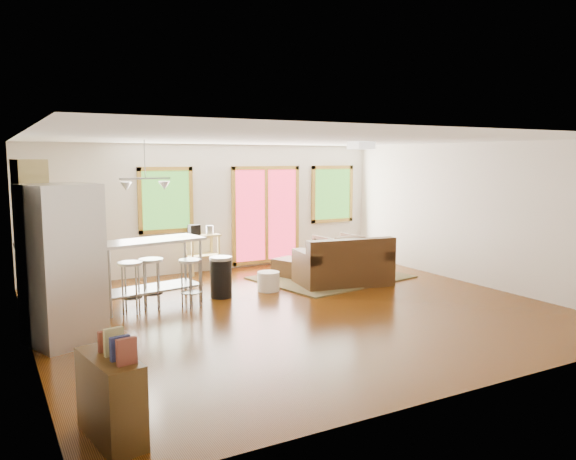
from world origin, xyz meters
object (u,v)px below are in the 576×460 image
armchair (338,250)px  ottoman (290,268)px  coffee_table (338,256)px  rug (331,277)px  loveseat (344,266)px  kitchen_cart (201,240)px  refrigerator (63,264)px  island (150,261)px

armchair → ottoman: bearing=2.5°
coffee_table → rug: bearing=-144.6°
rug → loveseat: size_ratio=1.50×
rug → kitchen_cart: 2.70m
loveseat → kitchen_cart: bearing=141.1°
refrigerator → rug: bearing=-2.7°
ottoman → armchair: bearing=6.0°
rug → loveseat: loveseat is taller
refrigerator → kitchen_cart: size_ratio=1.99×
rug → armchair: armchair is taller
coffee_table → armchair: 0.53m
armchair → refrigerator: bearing=18.2°
coffee_table → refrigerator: refrigerator is taller
ottoman → refrigerator: bearing=-154.4°
island → loveseat: bearing=-3.6°
armchair → kitchen_cart: 2.84m
rug → coffee_table: size_ratio=2.13×
island → kitchen_cart: (1.56, 1.97, -0.04)m
coffee_table → kitchen_cart: bearing=149.4°
island → armchair: bearing=13.5°
coffee_table → kitchen_cart: kitchen_cart is taller
ottoman → refrigerator: refrigerator is taller
rug → kitchen_cart: (-2.07, 1.59, 0.68)m
armchair → kitchen_cart: size_ratio=0.81×
loveseat → kitchen_cart: size_ratio=1.79×
coffee_table → refrigerator: bearing=-161.3°
coffee_table → refrigerator: size_ratio=0.63×
armchair → island: 4.35m
loveseat → armchair: (0.70, 1.23, 0.06)m
ottoman → island: bearing=-163.5°
loveseat → refrigerator: 5.08m
loveseat → armchair: size_ratio=2.20×
island → refrigerator: bearing=-139.0°
refrigerator → kitchen_cart: 4.38m
refrigerator → ottoman: bearing=5.3°
armchair → ottoman: armchair is taller
rug → armchair: bearing=47.5°
rug → armchair: size_ratio=3.30×
ottoman → island: (-3.00, -0.88, 0.55)m
loveseat → refrigerator: size_ratio=0.90×
loveseat → coffee_table: loveseat is taller
ottoman → refrigerator: size_ratio=0.27×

